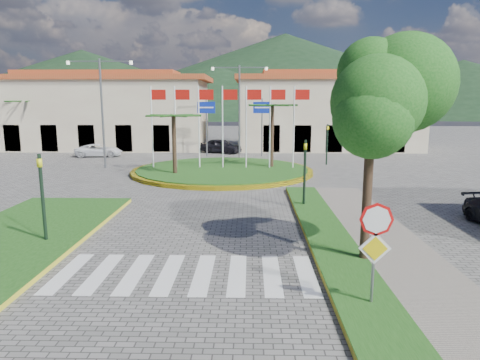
{
  "coord_description": "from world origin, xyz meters",
  "views": [
    {
      "loc": [
        1.96,
        -7.71,
        4.95
      ],
      "look_at": [
        1.58,
        8.0,
        2.05
      ],
      "focal_mm": 32.0,
      "sensor_mm": 36.0,
      "label": 1
    }
  ],
  "objects_px": {
    "roundabout_island": "(222,170)",
    "car_dark_a": "(221,146)",
    "stop_sign": "(375,238)",
    "car_dark_b": "(299,145)",
    "deciduous_tree": "(373,93)",
    "white_van": "(99,150)"
  },
  "relations": [
    {
      "from": "car_dark_b",
      "to": "stop_sign",
      "type": "bearing_deg",
      "value": 170.24
    },
    {
      "from": "car_dark_a",
      "to": "white_van",
      "type": "bearing_deg",
      "value": 128.11
    },
    {
      "from": "roundabout_island",
      "to": "stop_sign",
      "type": "bearing_deg",
      "value": -76.27
    },
    {
      "from": "stop_sign",
      "to": "car_dark_a",
      "type": "bearing_deg",
      "value": 100.39
    },
    {
      "from": "stop_sign",
      "to": "car_dark_a",
      "type": "distance_m",
      "value": 32.11
    },
    {
      "from": "deciduous_tree",
      "to": "car_dark_b",
      "type": "relative_size",
      "value": 1.72
    },
    {
      "from": "deciduous_tree",
      "to": "car_dark_a",
      "type": "relative_size",
      "value": 1.68
    },
    {
      "from": "stop_sign",
      "to": "deciduous_tree",
      "type": "xyz_separation_m",
      "value": [
        0.6,
        3.04,
        3.38
      ]
    },
    {
      "from": "stop_sign",
      "to": "car_dark_b",
      "type": "xyz_separation_m",
      "value": [
        1.83,
        32.62,
        -1.14
      ]
    },
    {
      "from": "car_dark_a",
      "to": "car_dark_b",
      "type": "bearing_deg",
      "value": -59.04
    },
    {
      "from": "stop_sign",
      "to": "car_dark_b",
      "type": "height_order",
      "value": "stop_sign"
    },
    {
      "from": "roundabout_island",
      "to": "deciduous_tree",
      "type": "xyz_separation_m",
      "value": [
        5.5,
        -17.0,
        5.0
      ]
    },
    {
      "from": "deciduous_tree",
      "to": "car_dark_a",
      "type": "height_order",
      "value": "deciduous_tree"
    },
    {
      "from": "roundabout_island",
      "to": "car_dark_b",
      "type": "height_order",
      "value": "roundabout_island"
    },
    {
      "from": "roundabout_island",
      "to": "car_dark_a",
      "type": "height_order",
      "value": "roundabout_island"
    },
    {
      "from": "white_van",
      "to": "stop_sign",
      "type": "bearing_deg",
      "value": -159.5
    },
    {
      "from": "stop_sign",
      "to": "car_dark_b",
      "type": "distance_m",
      "value": 32.69
    },
    {
      "from": "stop_sign",
      "to": "white_van",
      "type": "relative_size",
      "value": 0.65
    },
    {
      "from": "white_van",
      "to": "car_dark_a",
      "type": "distance_m",
      "value": 11.31
    },
    {
      "from": "roundabout_island",
      "to": "stop_sign",
      "type": "relative_size",
      "value": 4.79
    },
    {
      "from": "white_van",
      "to": "deciduous_tree",
      "type": "bearing_deg",
      "value": -155.7
    },
    {
      "from": "white_van",
      "to": "car_dark_a",
      "type": "relative_size",
      "value": 1.01
    }
  ]
}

